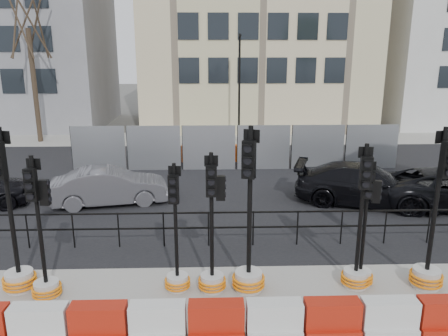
{
  "coord_description": "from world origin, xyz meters",
  "views": [
    {
      "loc": [
        -1.13,
        -9.67,
        5.16
      ],
      "look_at": [
        -0.73,
        3.0,
        1.72
      ],
      "focal_mm": 35.0,
      "sensor_mm": 36.0,
      "label": 1
    }
  ],
  "objects_px": {
    "traffic_signal_d": "(212,260)",
    "traffic_signal_a": "(16,259)",
    "car_c": "(366,185)",
    "traffic_signal_h": "(429,257)"
  },
  "relations": [
    {
      "from": "traffic_signal_d",
      "to": "traffic_signal_a",
      "type": "bearing_deg",
      "value": 178.3
    },
    {
      "from": "traffic_signal_a",
      "to": "traffic_signal_d",
      "type": "relative_size",
      "value": 1.17
    },
    {
      "from": "traffic_signal_a",
      "to": "car_c",
      "type": "relative_size",
      "value": 0.71
    },
    {
      "from": "traffic_signal_a",
      "to": "traffic_signal_h",
      "type": "height_order",
      "value": "traffic_signal_a"
    },
    {
      "from": "traffic_signal_a",
      "to": "traffic_signal_d",
      "type": "bearing_deg",
      "value": 12.11
    },
    {
      "from": "traffic_signal_a",
      "to": "car_c",
      "type": "height_order",
      "value": "traffic_signal_a"
    },
    {
      "from": "traffic_signal_a",
      "to": "traffic_signal_d",
      "type": "distance_m",
      "value": 4.28
    },
    {
      "from": "traffic_signal_h",
      "to": "traffic_signal_a",
      "type": "bearing_deg",
      "value": 163.55
    },
    {
      "from": "traffic_signal_d",
      "to": "car_c",
      "type": "distance_m",
      "value": 7.6
    },
    {
      "from": "traffic_signal_d",
      "to": "traffic_signal_h",
      "type": "distance_m",
      "value": 4.79
    }
  ]
}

